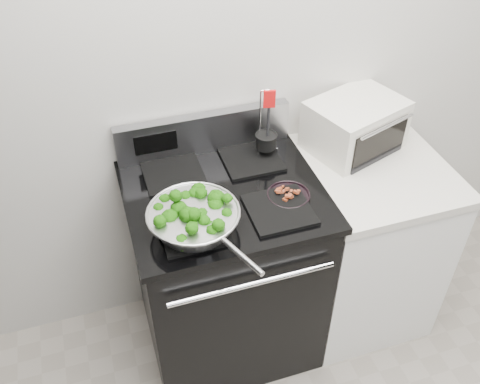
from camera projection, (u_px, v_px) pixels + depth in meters
name	position (u px, v px, depth m)	size (l,w,h in m)	color
back_wall	(269.00, 53.00, 2.19)	(4.00, 0.02, 2.70)	#B3B1AA
gas_range	(226.00, 269.00, 2.44)	(0.79, 0.69, 1.13)	black
counter	(360.00, 240.00, 2.61)	(0.62, 0.68, 0.92)	white
skillet	(194.00, 218.00, 1.94)	(0.35, 0.52, 0.07)	silver
broccoli_pile	(193.00, 214.00, 1.93)	(0.27, 0.27, 0.09)	black
bacon_plate	(289.00, 193.00, 2.10)	(0.17, 0.17, 0.04)	black
utensil_holder	(266.00, 144.00, 2.28)	(0.11, 0.11, 0.33)	silver
toaster_oven	(355.00, 125.00, 2.36)	(0.47, 0.41, 0.23)	silver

